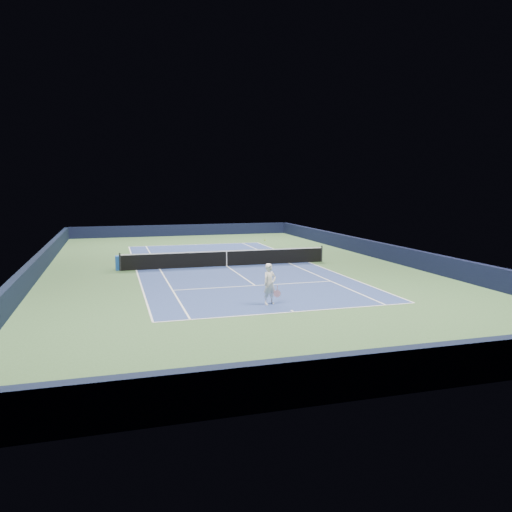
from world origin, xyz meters
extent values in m
plane|color=#385930|center=(0.00, 0.00, 0.00)|extent=(40.00, 40.00, 0.00)
cube|color=black|center=(0.00, 19.82, 0.55)|extent=(22.00, 0.35, 1.10)
cube|color=black|center=(0.00, -19.82, 0.55)|extent=(22.00, 0.35, 1.10)
cube|color=black|center=(10.82, 0.00, 0.55)|extent=(0.35, 40.00, 1.10)
cube|color=black|center=(-10.82, 0.00, 0.55)|extent=(0.35, 40.00, 1.10)
cube|color=navy|center=(0.00, 0.00, 0.00)|extent=(10.97, 23.77, 0.01)
cube|color=white|center=(0.00, 11.88, 0.01)|extent=(10.97, 0.08, 0.00)
cube|color=white|center=(0.00, -11.88, 0.01)|extent=(10.97, 0.08, 0.00)
cube|color=white|center=(5.49, 0.00, 0.01)|extent=(0.08, 23.77, 0.00)
cube|color=white|center=(-5.49, 0.00, 0.01)|extent=(0.08, 23.77, 0.00)
cube|color=white|center=(4.12, 0.00, 0.01)|extent=(0.08, 23.77, 0.00)
cube|color=white|center=(-4.12, 0.00, 0.01)|extent=(0.08, 23.77, 0.00)
cube|color=white|center=(0.00, 6.40, 0.01)|extent=(8.23, 0.08, 0.00)
cube|color=white|center=(0.00, -6.40, 0.01)|extent=(8.23, 0.08, 0.00)
cube|color=white|center=(0.00, 0.00, 0.01)|extent=(0.08, 12.80, 0.00)
cube|color=white|center=(0.00, 11.73, 0.01)|extent=(0.08, 0.30, 0.00)
cube|color=white|center=(0.00, -11.73, 0.01)|extent=(0.08, 0.30, 0.00)
cylinder|color=black|center=(-6.40, 0.00, 0.54)|extent=(0.10, 0.10, 1.07)
cylinder|color=black|center=(6.40, 0.00, 0.54)|extent=(0.10, 0.10, 1.07)
cube|color=black|center=(0.00, 0.00, 0.46)|extent=(12.80, 0.03, 0.91)
cube|color=white|center=(0.00, 0.00, 0.94)|extent=(12.80, 0.04, 0.06)
cube|color=white|center=(0.00, 0.00, 0.46)|extent=(0.05, 0.04, 0.91)
cube|color=blue|center=(-6.40, 0.39, 0.42)|extent=(0.53, 0.49, 0.84)
cube|color=white|center=(-6.11, 0.39, 0.45)|extent=(0.05, 0.37, 0.37)
imported|color=white|center=(-0.54, -10.40, 0.88)|extent=(0.75, 0.63, 1.74)
cylinder|color=pink|center=(-0.22, -10.45, 0.70)|extent=(0.03, 0.03, 0.29)
cylinder|color=black|center=(-0.22, -10.45, 0.46)|extent=(0.29, 0.02, 0.29)
cylinder|color=pink|center=(-0.22, -10.45, 0.46)|extent=(0.31, 0.03, 0.31)
sphere|color=#ACCC2B|center=(-0.44, -9.40, 2.63)|extent=(0.07, 0.07, 0.07)
camera|label=1|loc=(-6.82, -29.91, 4.96)|focal=35.00mm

